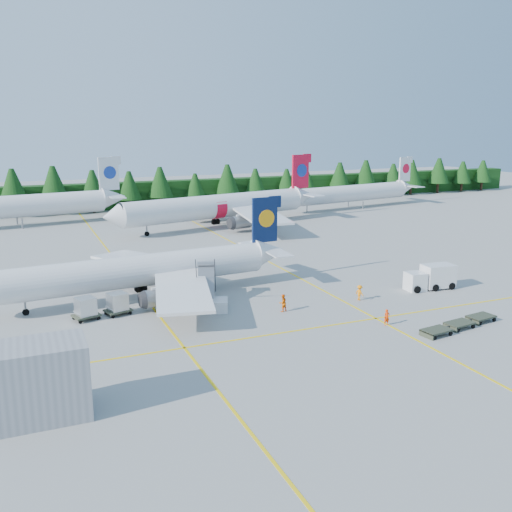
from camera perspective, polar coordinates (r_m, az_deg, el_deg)
name	(u,v)px	position (r m, az deg, el deg)	size (l,w,h in m)	color
ground	(296,309)	(61.09, 4.02, -5.26)	(320.00, 320.00, 0.00)	#969691
taxi_stripe_a	(129,277)	(75.19, -12.62, -2.03)	(0.25, 120.00, 0.01)	yellow
taxi_stripe_b	(270,262)	(80.94, 1.42, -0.64)	(0.25, 120.00, 0.01)	yellow
taxi_stripe_cross	(324,326)	(56.11, 6.80, -7.01)	(80.00, 0.25, 0.01)	yellow
treeline_hedge	(138,195)	(137.18, -11.69, 6.02)	(220.00, 4.00, 6.00)	black
terminal_building	(41,381)	(41.12, -20.70, -11.60)	(6.00, 4.00, 5.20)	gray
airliner_navy	(129,273)	(64.55, -12.55, -1.63)	(36.03, 29.53, 10.48)	silver
airliner_red	(213,207)	(107.68, -4.33, 4.88)	(44.21, 35.97, 13.04)	silver
airliner_far_right	(346,193)	(133.92, 9.01, 6.20)	(38.56, 9.94, 11.29)	silver
airstairs	(206,301)	(60.52, -5.06, -4.55)	(5.25, 7.05, 4.18)	silver
service_truck	(430,277)	(70.74, 17.00, -2.05)	(6.13, 2.65, 2.89)	white
dolly_train	(460,323)	(58.52, 19.68, -6.33)	(9.62, 3.42, 0.16)	#393D2C
uld_pair	(102,305)	(60.01, -15.17, -4.74)	(6.15, 2.94, 1.92)	#393D2C
crew_a	(387,317)	(57.23, 12.95, -6.00)	(0.59, 0.39, 1.62)	#F73705
crew_b	(283,303)	(59.82, 2.69, -4.71)	(0.91, 0.71, 1.86)	#FF6005
crew_c	(360,293)	(64.55, 10.32, -3.63)	(0.72, 0.49, 1.73)	orange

